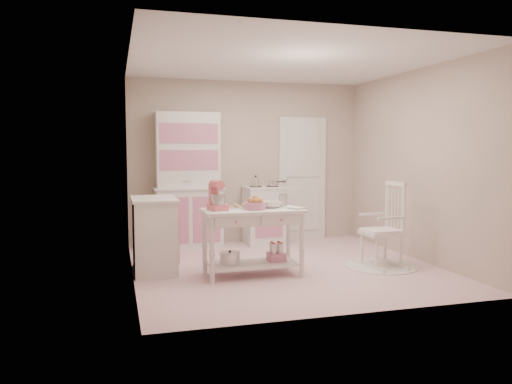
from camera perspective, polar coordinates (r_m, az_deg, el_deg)
room_shell at (r=6.32m, az=3.41°, el=6.12°), size 3.84×3.84×2.62m
door at (r=8.42m, az=5.31°, el=1.55°), size 0.82×0.05×2.04m
hutch at (r=7.72m, az=-7.74°, el=1.36°), size 1.06×0.50×2.08m
stove at (r=7.98m, az=0.93°, el=-2.66°), size 0.62×0.57×0.92m
base_cabinet at (r=6.30m, az=-11.55°, el=-4.82°), size 0.54×0.84×0.92m
lace_rug at (r=6.71m, az=14.07°, el=-8.22°), size 0.92×0.92×0.01m
rocking_chair at (r=6.61m, az=14.17°, el=-3.62°), size 0.53×0.76×1.10m
work_table at (r=6.01m, az=-0.39°, el=-5.77°), size 1.20×0.60×0.80m
stand_mixer at (r=5.85m, az=-4.42°, el=-0.44°), size 0.26×0.32×0.34m
cookie_tray at (r=6.08m, az=-2.21°, el=-1.76°), size 0.34×0.24×0.02m
bread_basket at (r=5.90m, az=-0.08°, el=-1.60°), size 0.25×0.25×0.09m
mixing_bowl at (r=6.09m, az=1.76°, el=-1.44°), size 0.26×0.26×0.08m
metal_pitcher at (r=6.22m, az=3.12°, el=-0.90°), size 0.10×0.10×0.17m
recipe_book at (r=5.97m, az=4.08°, el=-1.88°), size 0.23×0.25×0.02m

